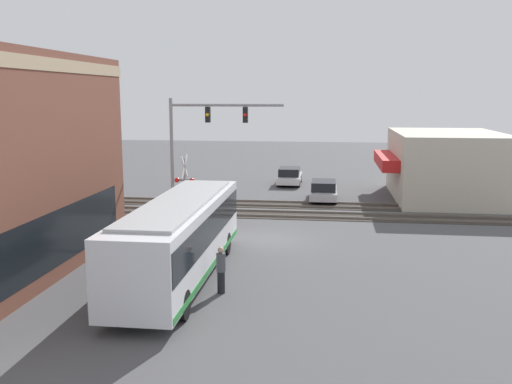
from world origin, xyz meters
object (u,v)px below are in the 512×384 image
at_px(city_bus, 180,236).
at_px(pedestrian_near_bus, 221,270).
at_px(crossing_signal, 185,180).
at_px(parked_car_silver, 324,191).
at_px(parked_car_white, 290,177).

bearing_deg(city_bus, pedestrian_near_bus, -127.37).
bearing_deg(crossing_signal, pedestrian_near_bus, -159.93).
xyz_separation_m(city_bus, parked_car_silver, (17.77, -5.40, -1.11)).
bearing_deg(city_bus, crossing_signal, 13.42).
xyz_separation_m(crossing_signal, parked_car_silver, (7.05, -7.96, -1.65)).
height_order(parked_car_white, pedestrian_near_bus, pedestrian_near_bus).
xyz_separation_m(crossing_signal, pedestrian_near_bus, (-12.17, -4.45, -1.40)).
bearing_deg(parked_car_white, crossing_signal, 159.29).
distance_m(parked_car_silver, pedestrian_near_bus, 19.54).
relative_size(parked_car_silver, parked_car_white, 1.02).
xyz_separation_m(city_bus, pedestrian_near_bus, (-1.44, -1.89, -0.86)).
distance_m(crossing_signal, parked_car_silver, 10.76).
xyz_separation_m(parked_car_silver, parked_car_white, (6.60, 2.80, 0.00)).
bearing_deg(city_bus, parked_car_white, -6.09).
height_order(parked_car_silver, pedestrian_near_bus, pedestrian_near_bus).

